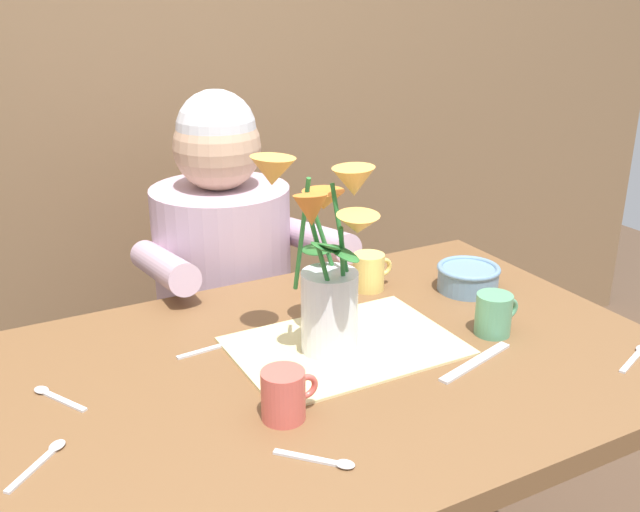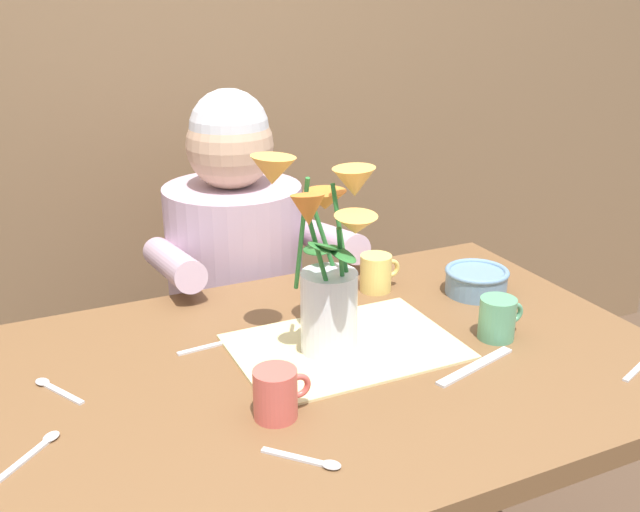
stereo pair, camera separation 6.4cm
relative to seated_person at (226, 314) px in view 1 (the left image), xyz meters
name	(u,v)px [view 1 (the left image)]	position (x,y,z in m)	size (l,w,h in m)	color
wood_panel_backdrop	(145,27)	(-0.03, 0.43, 0.69)	(4.00, 0.10, 2.50)	brown
dining_table	(331,408)	(-0.03, -0.62, 0.08)	(1.20, 0.80, 0.74)	brown
seated_person	(226,314)	(0.00, 0.00, 0.00)	(0.45, 0.47, 1.14)	#4C4C56
striped_placemat	(345,346)	(0.01, -0.58, 0.18)	(0.40, 0.28, 0.01)	beige
flower_vase	(326,264)	(-0.03, -0.58, 0.35)	(0.22, 0.22, 0.36)	silver
ceramic_bowl	(468,277)	(0.38, -0.48, 0.21)	(0.14, 0.14, 0.06)	#6689A8
dinner_knife	(476,362)	(0.18, -0.74, 0.18)	(0.19, 0.02, 0.01)	silver
tea_cup	(284,395)	(-0.18, -0.74, 0.22)	(0.09, 0.07, 0.08)	#CC564C
coffee_cup	(369,272)	(0.19, -0.38, 0.22)	(0.09, 0.07, 0.08)	#E5C666
ceramic_mug	(494,314)	(0.29, -0.67, 0.22)	(0.09, 0.07, 0.08)	#569970
spoon_0	(327,461)	(-0.18, -0.87, 0.18)	(0.09, 0.10, 0.01)	silver
spoon_1	(45,457)	(-0.52, -0.67, 0.18)	(0.10, 0.09, 0.01)	silver
spoon_2	(637,354)	(0.46, -0.86, 0.18)	(0.12, 0.06, 0.01)	silver
spoon_3	(52,395)	(-0.49, -0.51, 0.18)	(0.07, 0.11, 0.01)	silver
spoon_4	(218,346)	(-0.19, -0.48, 0.18)	(0.12, 0.02, 0.01)	silver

